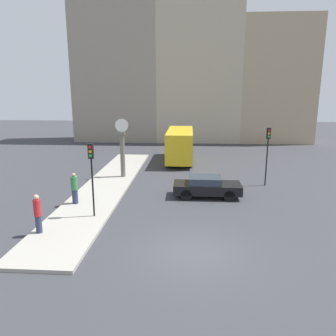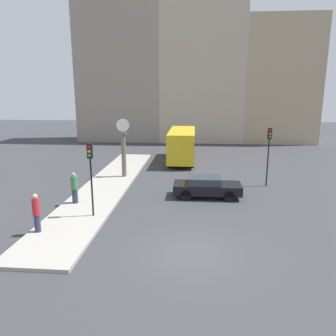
{
  "view_description": "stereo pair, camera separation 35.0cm",
  "coord_description": "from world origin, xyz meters",
  "px_view_note": "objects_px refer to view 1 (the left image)",
  "views": [
    {
      "loc": [
        -0.22,
        -12.44,
        6.55
      ],
      "look_at": [
        -1.54,
        7.33,
        1.85
      ],
      "focal_mm": 35.0,
      "sensor_mm": 36.0,
      "label": 1
    },
    {
      "loc": [
        0.13,
        -12.41,
        6.55
      ],
      "look_at": [
        -1.54,
        7.33,
        1.85
      ],
      "focal_mm": 35.0,
      "sensor_mm": 36.0,
      "label": 2
    }
  ],
  "objects_px": {
    "sedan_car": "(207,186)",
    "pedestrian_green_hoodie": "(75,188)",
    "street_clock": "(122,148)",
    "pedestrian_red_top": "(38,213)",
    "bus_distant": "(180,144)",
    "traffic_light_far": "(268,145)",
    "traffic_light_near": "(92,165)"
  },
  "relations": [
    {
      "from": "sedan_car",
      "to": "pedestrian_green_hoodie",
      "type": "bearing_deg",
      "value": -163.98
    },
    {
      "from": "street_clock",
      "to": "pedestrian_red_top",
      "type": "relative_size",
      "value": 2.41
    },
    {
      "from": "bus_distant",
      "to": "traffic_light_far",
      "type": "xyz_separation_m",
      "value": [
        6.28,
        -7.72,
        1.23
      ]
    },
    {
      "from": "bus_distant",
      "to": "street_clock",
      "type": "relative_size",
      "value": 1.72
    },
    {
      "from": "sedan_car",
      "to": "street_clock",
      "type": "xyz_separation_m",
      "value": [
        -6.13,
        4.04,
        1.64
      ]
    },
    {
      "from": "bus_distant",
      "to": "traffic_light_far",
      "type": "distance_m",
      "value": 10.02
    },
    {
      "from": "traffic_light_far",
      "to": "pedestrian_green_hoodie",
      "type": "xyz_separation_m",
      "value": [
        -11.95,
        -5.05,
        -1.85
      ]
    },
    {
      "from": "traffic_light_far",
      "to": "street_clock",
      "type": "relative_size",
      "value": 0.92
    },
    {
      "from": "sedan_car",
      "to": "bus_distant",
      "type": "distance_m",
      "value": 10.8
    },
    {
      "from": "traffic_light_far",
      "to": "sedan_car",
      "type": "bearing_deg",
      "value": -146.37
    },
    {
      "from": "traffic_light_far",
      "to": "traffic_light_near",
      "type": "bearing_deg",
      "value": -146.14
    },
    {
      "from": "pedestrian_red_top",
      "to": "bus_distant",
      "type": "bearing_deg",
      "value": 70.48
    },
    {
      "from": "sedan_car",
      "to": "pedestrian_red_top",
      "type": "bearing_deg",
      "value": -141.84
    },
    {
      "from": "traffic_light_near",
      "to": "traffic_light_far",
      "type": "height_order",
      "value": "traffic_light_far"
    },
    {
      "from": "bus_distant",
      "to": "pedestrian_red_top",
      "type": "xyz_separation_m",
      "value": [
        -5.96,
        -16.82,
        -0.59
      ]
    },
    {
      "from": "traffic_light_far",
      "to": "pedestrian_red_top",
      "type": "height_order",
      "value": "traffic_light_far"
    },
    {
      "from": "street_clock",
      "to": "bus_distant",
      "type": "bearing_deg",
      "value": 57.66
    },
    {
      "from": "traffic_light_far",
      "to": "pedestrian_green_hoodie",
      "type": "relative_size",
      "value": 2.25
    },
    {
      "from": "pedestrian_green_hoodie",
      "to": "traffic_light_near",
      "type": "bearing_deg",
      "value": -48.4
    },
    {
      "from": "pedestrian_red_top",
      "to": "traffic_light_far",
      "type": "bearing_deg",
      "value": 36.64
    },
    {
      "from": "bus_distant",
      "to": "street_clock",
      "type": "xyz_separation_m",
      "value": [
        -4.13,
        -6.52,
        0.65
      ]
    },
    {
      "from": "traffic_light_near",
      "to": "traffic_light_far",
      "type": "relative_size",
      "value": 0.94
    },
    {
      "from": "pedestrian_green_hoodie",
      "to": "sedan_car",
      "type": "bearing_deg",
      "value": 16.02
    },
    {
      "from": "pedestrian_red_top",
      "to": "pedestrian_green_hoodie",
      "type": "bearing_deg",
      "value": 85.95
    },
    {
      "from": "traffic_light_far",
      "to": "pedestrian_red_top",
      "type": "relative_size",
      "value": 2.23
    },
    {
      "from": "sedan_car",
      "to": "pedestrian_red_top",
      "type": "relative_size",
      "value": 2.29
    },
    {
      "from": "street_clock",
      "to": "pedestrian_red_top",
      "type": "bearing_deg",
      "value": -100.1
    },
    {
      "from": "traffic_light_near",
      "to": "street_clock",
      "type": "bearing_deg",
      "value": 90.74
    },
    {
      "from": "traffic_light_near",
      "to": "pedestrian_red_top",
      "type": "height_order",
      "value": "traffic_light_near"
    },
    {
      "from": "sedan_car",
      "to": "traffic_light_near",
      "type": "bearing_deg",
      "value": -145.98
    },
    {
      "from": "bus_distant",
      "to": "street_clock",
      "type": "height_order",
      "value": "street_clock"
    },
    {
      "from": "sedan_car",
      "to": "traffic_light_near",
      "type": "relative_size",
      "value": 1.1
    }
  ]
}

